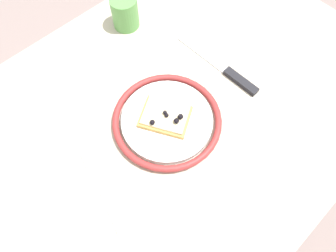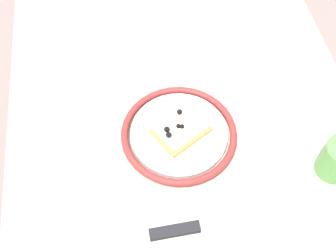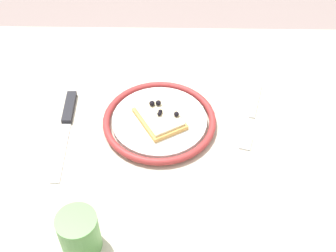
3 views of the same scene
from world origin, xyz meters
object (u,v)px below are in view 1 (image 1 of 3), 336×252
Objects in this scene: plate at (167,120)px; cup at (125,13)px; dining_table at (151,144)px; fork at (103,193)px; pizza_slice_near at (166,116)px; knife at (230,73)px.

plate is 2.95× the size of cup.
dining_table is 5.95× the size of fork.
plate is at bearing 8.09° from fork.
fork is (-0.19, -0.03, -0.02)m from pizza_slice_near.
cup is (0.12, 0.27, 0.02)m from pizza_slice_near.
pizza_slice_near is at bearing -27.73° from dining_table.
pizza_slice_near reaches higher than dining_table.
knife is 0.30m from cup.
cup reaches higher than plate.
knife is (0.19, -0.01, -0.01)m from plate.
plate is at bearing 177.50° from knife.
knife is at bearing -75.51° from cup.
plate reaches higher than dining_table.
cup reaches higher than dining_table.
plate is at bearing -31.28° from dining_table.
pizza_slice_near is (-0.00, 0.00, 0.01)m from plate.
knife is 3.04× the size of cup.
cup reaches higher than knife.
cup is at bearing 66.81° from plate.
knife is (0.19, -0.01, -0.02)m from pizza_slice_near.
plate is 0.20m from fork.
cup reaches higher than pizza_slice_near.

